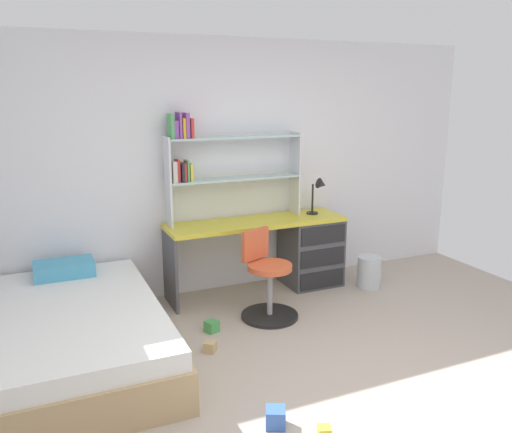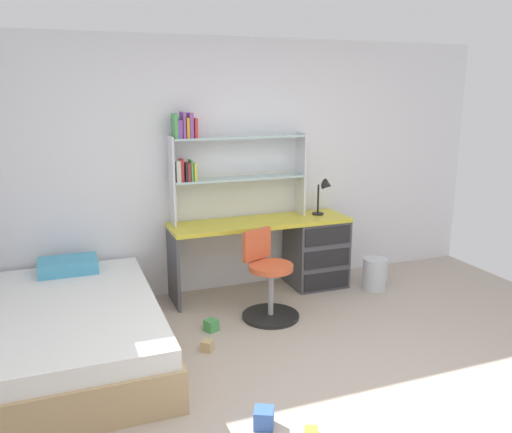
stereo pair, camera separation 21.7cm
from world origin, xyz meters
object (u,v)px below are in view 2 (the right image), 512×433
Objects in this scene: desk_lamp at (325,191)px; waste_bin at (375,274)px; toy_block_natural_3 at (207,346)px; bookshelf_hutch at (221,159)px; bed_platform at (74,331)px; desk at (303,248)px; swivel_chair at (268,284)px; toy_block_blue_1 at (264,418)px; toy_block_green_0 at (211,325)px.

waste_bin is (0.42, -0.35, -0.84)m from desk_lamp.
desk_lamp is 4.42× the size of toy_block_natural_3.
bookshelf_hutch is 0.67× the size of bed_platform.
desk is 2.43m from bed_platform.
swivel_chair is 1.69m from bed_platform.
waste_bin reaches higher than toy_block_natural_3.
bed_platform is at bearing 128.36° from toy_block_blue_1.
bookshelf_hutch is at bearing 67.10° from toy_block_natural_3.
toy_block_green_0 is 0.35m from toy_block_natural_3.
swivel_chair is at bearing -136.89° from desk.
toy_block_natural_3 is (-1.99, -0.66, -0.12)m from waste_bin.
desk is 2.28× the size of swivel_chair.
desk_lamp is 2.73m from toy_block_blue_1.
waste_bin is at bearing -27.93° from desk.
desk is at bearing 58.70° from toy_block_blue_1.
toy_block_green_0 reaches higher than toy_block_natural_3.
desk is at bearing 43.11° from swivel_chair.
bookshelf_hutch is 1.82m from toy_block_natural_3.
toy_block_natural_3 is (-1.32, -1.01, -0.37)m from desk.
toy_block_green_0 is 1.39m from toy_block_blue_1.
desk is 0.79m from waste_bin.
swivel_chair is at bearing -169.66° from waste_bin.
waste_bin is at bearing 18.47° from toy_block_natural_3.
desk_lamp reaches higher than waste_bin.
toy_block_natural_3 is (-1.57, -1.02, -0.96)m from desk_lamp.
swivel_chair is 1.32m from waste_bin.
toy_block_green_0 is (-1.86, -0.33, -0.11)m from waste_bin.
waste_bin is at bearing -40.05° from desk_lamp.
toy_block_blue_1 reaches higher than toy_block_green_0.
toy_block_natural_3 is at bearing -15.00° from bed_platform.
swivel_chair is 9.20× the size of toy_block_natural_3.
bed_platform is (-2.55, -0.75, -0.78)m from desk_lamp.
bookshelf_hutch is 1.15m from desk_lamp.
toy_block_green_0 is (-0.57, -0.10, -0.27)m from swivel_chair.
toy_block_green_0 is at bearing -170.19° from swivel_chair.
desk is at bearing 37.48° from toy_block_natural_3.
desk_lamp reaches higher than toy_block_green_0.
bookshelf_hutch reaches higher than toy_block_green_0.
bookshelf_hutch is at bearing 66.39° from toy_block_green_0.
desk_lamp reaches higher than bed_platform.
waste_bin is at bearing 10.34° from swivel_chair.
desk_lamp is (1.08, -0.14, -0.36)m from bookshelf_hutch.
bookshelf_hutch reaches higher than desk.
swivel_chair is at bearing -145.95° from desk_lamp.
toy_block_blue_1 is at bearing -86.54° from toy_block_natural_3.
waste_bin is (1.29, 0.24, -0.15)m from swivel_chair.
toy_block_natural_3 is at bearing -148.43° from swivel_chair.
toy_block_blue_1 is at bearing -100.84° from bookshelf_hutch.
bookshelf_hutch is 1.59m from toy_block_green_0.
desk reaches higher than toy_block_blue_1.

